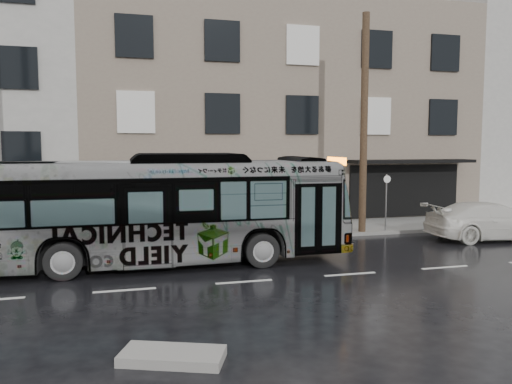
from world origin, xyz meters
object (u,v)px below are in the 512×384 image
Objects in this scene: utility_pole_front at (364,124)px; bus at (149,210)px; sign_post at (386,202)px; white_sedan at (490,221)px.

bus is (-8.91, -3.07, -2.89)m from utility_pole_front.
bus is at bearing -161.00° from utility_pole_front.
utility_pole_front is at bearing 180.00° from sign_post.
white_sedan is at bearing -86.13° from bus.
bus reaches higher than white_sedan.
utility_pole_front is at bearing 68.98° from white_sedan.
bus is 2.44× the size of white_sedan.
sign_post is at bearing -72.76° from bus.
bus is (-10.01, -3.07, 0.41)m from sign_post.
white_sedan is at bearing -25.99° from utility_pole_front.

